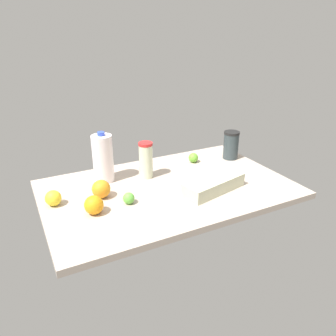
% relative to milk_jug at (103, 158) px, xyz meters
% --- Properties ---
extents(countertop, '(1.20, 0.76, 0.03)m').
position_rel_milk_jug_xyz_m(countertop, '(-0.26, 0.21, -0.14)').
color(countertop, '#B8A696').
rests_on(countertop, ground).
extents(milk_jug, '(0.10, 0.10, 0.26)m').
position_rel_milk_jug_xyz_m(milk_jug, '(0.00, 0.00, 0.00)').
color(milk_jug, white).
rests_on(milk_jug, countertop).
extents(egg_carton, '(0.34, 0.18, 0.06)m').
position_rel_milk_jug_xyz_m(egg_carton, '(-0.43, 0.35, -0.09)').
color(egg_carton, beige).
rests_on(egg_carton, countertop).
extents(shaker_bottle, '(0.09, 0.09, 0.17)m').
position_rel_milk_jug_xyz_m(shaker_bottle, '(-0.76, 0.04, -0.04)').
color(shaker_bottle, '#2E393C').
rests_on(shaker_bottle, countertop).
extents(tumbler_cup, '(0.07, 0.07, 0.19)m').
position_rel_milk_jug_xyz_m(tumbler_cup, '(-0.21, 0.06, -0.03)').
color(tumbler_cup, beige).
rests_on(tumbler_cup, countertop).
extents(orange_beside_bowl, '(0.09, 0.09, 0.09)m').
position_rel_milk_jug_xyz_m(orange_beside_bowl, '(0.07, 0.17, -0.08)').
color(orange_beside_bowl, orange).
rests_on(orange_beside_bowl, countertop).
extents(orange_by_jug, '(0.08, 0.08, 0.08)m').
position_rel_milk_jug_xyz_m(orange_by_jug, '(0.13, 0.30, -0.08)').
color(orange_by_jug, orange).
rests_on(orange_by_jug, countertop).
extents(lime_near_front, '(0.05, 0.05, 0.05)m').
position_rel_milk_jug_xyz_m(lime_near_front, '(-0.03, 0.28, -0.10)').
color(lime_near_front, '#5EB43D').
rests_on(lime_near_front, countertop).
extents(lime_loose, '(0.06, 0.06, 0.06)m').
position_rel_milk_jug_xyz_m(lime_loose, '(-0.53, -0.00, -0.09)').
color(lime_loose, '#64AE30').
rests_on(lime_loose, countertop).
extents(lemon_far_back, '(0.07, 0.07, 0.07)m').
position_rel_milk_jug_xyz_m(lemon_far_back, '(0.28, 0.15, -0.09)').
color(lemon_far_back, yellow).
rests_on(lemon_far_back, countertop).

